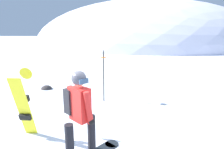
{
  "coord_description": "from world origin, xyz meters",
  "views": [
    {
      "loc": [
        0.25,
        -3.3,
        2.32
      ],
      "look_at": [
        -0.21,
        2.67,
        1.0
      ],
      "focal_mm": 30.21,
      "sensor_mm": 36.0,
      "label": 1
    }
  ],
  "objects_px": {
    "spare_snowboard": "(24,104)",
    "piste_marker_near": "(104,72)",
    "rock_dark": "(47,89)",
    "snowboarder_main": "(79,115)"
  },
  "relations": [
    {
      "from": "spare_snowboard",
      "to": "piste_marker_near",
      "type": "distance_m",
      "value": 2.89
    },
    {
      "from": "spare_snowboard",
      "to": "rock_dark",
      "type": "distance_m",
      "value": 3.98
    },
    {
      "from": "snowboarder_main",
      "to": "piste_marker_near",
      "type": "relative_size",
      "value": 0.96
    },
    {
      "from": "snowboarder_main",
      "to": "rock_dark",
      "type": "distance_m",
      "value": 5.21
    },
    {
      "from": "snowboarder_main",
      "to": "rock_dark",
      "type": "bearing_deg",
      "value": 119.92
    },
    {
      "from": "snowboarder_main",
      "to": "piste_marker_near",
      "type": "height_order",
      "value": "piste_marker_near"
    },
    {
      "from": "snowboarder_main",
      "to": "spare_snowboard",
      "type": "relative_size",
      "value": 1.08
    },
    {
      "from": "snowboarder_main",
      "to": "rock_dark",
      "type": "height_order",
      "value": "snowboarder_main"
    },
    {
      "from": "snowboarder_main",
      "to": "spare_snowboard",
      "type": "xyz_separation_m",
      "value": [
        -1.41,
        0.72,
        -0.12
      ]
    },
    {
      "from": "snowboarder_main",
      "to": "spare_snowboard",
      "type": "bearing_deg",
      "value": 152.95
    }
  ]
}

